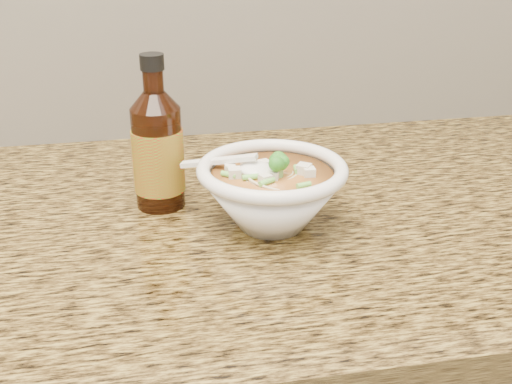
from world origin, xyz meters
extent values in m
cylinder|color=white|center=(0.37, 1.62, 0.90)|extent=(0.08, 0.08, 0.01)
torus|color=white|center=(0.37, 1.62, 0.98)|extent=(0.18, 0.18, 0.02)
torus|color=beige|center=(0.36, 1.63, 0.97)|extent=(0.08, 0.08, 0.00)
torus|color=beige|center=(0.37, 1.63, 0.97)|extent=(0.10, 0.10, 0.00)
torus|color=beige|center=(0.36, 1.61, 0.97)|extent=(0.11, 0.11, 0.00)
torus|color=beige|center=(0.38, 1.63, 0.97)|extent=(0.11, 0.11, 0.00)
torus|color=beige|center=(0.37, 1.63, 0.96)|extent=(0.08, 0.08, 0.00)
torus|color=beige|center=(0.38, 1.61, 0.96)|extent=(0.08, 0.08, 0.00)
torus|color=beige|center=(0.37, 1.61, 0.96)|extent=(0.09, 0.09, 0.00)
torus|color=beige|center=(0.38, 1.61, 0.96)|extent=(0.13, 0.13, 0.00)
torus|color=beige|center=(0.37, 1.62, 0.96)|extent=(0.09, 0.09, 0.00)
cube|color=silver|center=(0.36, 1.60, 0.97)|extent=(0.02, 0.02, 0.01)
cube|color=silver|center=(0.33, 1.61, 0.97)|extent=(0.02, 0.02, 0.01)
cube|color=silver|center=(0.39, 1.63, 0.97)|extent=(0.01, 0.01, 0.01)
cube|color=silver|center=(0.39, 1.64, 0.97)|extent=(0.02, 0.02, 0.02)
cube|color=silver|center=(0.33, 1.65, 0.97)|extent=(0.02, 0.02, 0.01)
cube|color=silver|center=(0.36, 1.60, 0.97)|extent=(0.02, 0.02, 0.01)
cube|color=silver|center=(0.38, 1.59, 0.97)|extent=(0.01, 0.01, 0.01)
cube|color=silver|center=(0.35, 1.63, 0.97)|extent=(0.02, 0.02, 0.01)
cube|color=silver|center=(0.35, 1.61, 0.97)|extent=(0.02, 0.02, 0.01)
ellipsoid|color=#196014|center=(0.37, 1.61, 0.99)|extent=(0.03, 0.03, 0.03)
cylinder|color=#78DC54|center=(0.39, 1.57, 0.97)|extent=(0.01, 0.02, 0.01)
cylinder|color=#78DC54|center=(0.35, 1.63, 0.97)|extent=(0.01, 0.02, 0.01)
cylinder|color=#78DC54|center=(0.36, 1.59, 0.97)|extent=(0.02, 0.01, 0.01)
cylinder|color=#78DC54|center=(0.34, 1.64, 0.97)|extent=(0.02, 0.02, 0.01)
cylinder|color=#78DC54|center=(0.33, 1.62, 0.97)|extent=(0.01, 0.02, 0.01)
cylinder|color=#78DC54|center=(0.34, 1.65, 0.97)|extent=(0.02, 0.02, 0.01)
ellipsoid|color=white|center=(0.35, 1.63, 0.97)|extent=(0.04, 0.04, 0.02)
cube|color=white|center=(0.31, 1.65, 0.98)|extent=(0.09, 0.05, 0.03)
cylinder|color=black|center=(0.24, 1.71, 0.97)|extent=(0.08, 0.08, 0.13)
cylinder|color=black|center=(0.24, 1.71, 1.07)|extent=(0.03, 0.03, 0.03)
cylinder|color=black|center=(0.24, 1.71, 1.09)|extent=(0.04, 0.04, 0.02)
cylinder|color=red|center=(0.24, 1.71, 0.96)|extent=(0.09, 0.09, 0.08)
camera|label=1|loc=(0.21, 0.92, 1.27)|focal=45.00mm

